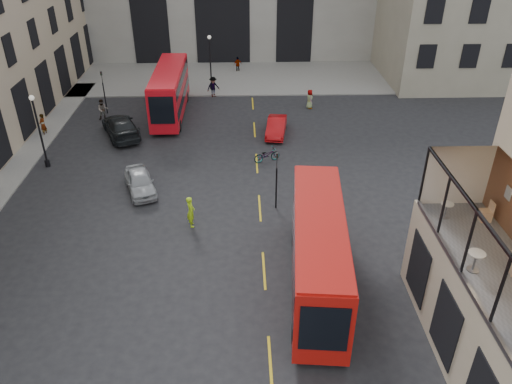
{
  "coord_description": "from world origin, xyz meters",
  "views": [
    {
      "loc": [
        -3.02,
        -14.08,
        16.8
      ],
      "look_at": [
        -2.33,
        8.94,
        3.0
      ],
      "focal_mm": 35.0,
      "sensor_mm": 36.0,
      "label": 1
    }
  ],
  "objects_px": {
    "cafe_table_mid": "(476,259)",
    "bus_near": "(318,250)",
    "car_a": "(140,182)",
    "car_c": "(121,127)",
    "cafe_table_far": "(446,208)",
    "traffic_light_far": "(103,87)",
    "street_lamp_a": "(41,136)",
    "bus_far": "(170,90)",
    "pedestrian_b": "(213,87)",
    "pedestrian_a": "(103,110)",
    "pedestrian_e": "(43,125)",
    "bicycle": "(267,155)",
    "pedestrian_d": "(310,99)",
    "pedestrian_c": "(238,65)",
    "cyclist": "(191,212)",
    "car_b": "(276,127)",
    "cafe_chair_d": "(486,215)",
    "traffic_light_near": "(277,174)",
    "street_lamp_b": "(211,66)"
  },
  "relations": [
    {
      "from": "cafe_table_mid",
      "to": "bus_near",
      "type": "bearing_deg",
      "value": 139.31
    },
    {
      "from": "car_a",
      "to": "car_c",
      "type": "height_order",
      "value": "car_c"
    },
    {
      "from": "cafe_table_mid",
      "to": "cafe_table_far",
      "type": "height_order",
      "value": "cafe_table_mid"
    },
    {
      "from": "traffic_light_far",
      "to": "street_lamp_a",
      "type": "relative_size",
      "value": 0.71
    },
    {
      "from": "car_c",
      "to": "bus_far",
      "type": "bearing_deg",
      "value": -151.94
    },
    {
      "from": "pedestrian_b",
      "to": "pedestrian_a",
      "type": "bearing_deg",
      "value": -177.28
    },
    {
      "from": "pedestrian_b",
      "to": "pedestrian_e",
      "type": "distance_m",
      "value": 15.79
    },
    {
      "from": "pedestrian_e",
      "to": "cafe_table_mid",
      "type": "xyz_separation_m",
      "value": [
        24.6,
        -23.15,
        4.22
      ]
    },
    {
      "from": "bus_near",
      "to": "cafe_table_mid",
      "type": "xyz_separation_m",
      "value": [
        5.1,
        -4.39,
        2.82
      ]
    },
    {
      "from": "bicycle",
      "to": "bus_far",
      "type": "bearing_deg",
      "value": 20.92
    },
    {
      "from": "pedestrian_b",
      "to": "pedestrian_d",
      "type": "xyz_separation_m",
      "value": [
        8.85,
        -3.29,
        -0.11
      ]
    },
    {
      "from": "pedestrian_c",
      "to": "pedestrian_d",
      "type": "xyz_separation_m",
      "value": [
        6.51,
        -10.93,
        0.04
      ]
    },
    {
      "from": "bus_far",
      "to": "cyclist",
      "type": "height_order",
      "value": "bus_far"
    },
    {
      "from": "car_c",
      "to": "pedestrian_b",
      "type": "bearing_deg",
      "value": -151.84
    },
    {
      "from": "bicycle",
      "to": "cafe_table_mid",
      "type": "bearing_deg",
      "value": -179.09
    },
    {
      "from": "cafe_table_mid",
      "to": "bus_far",
      "type": "bearing_deg",
      "value": 118.57
    },
    {
      "from": "pedestrian_c",
      "to": "cafe_table_mid",
      "type": "bearing_deg",
      "value": 82.17
    },
    {
      "from": "car_b",
      "to": "cafe_table_mid",
      "type": "relative_size",
      "value": 5.11
    },
    {
      "from": "pedestrian_d",
      "to": "bus_far",
      "type": "bearing_deg",
      "value": 87.4
    },
    {
      "from": "pedestrian_e",
      "to": "car_c",
      "type": "bearing_deg",
      "value": 98.36
    },
    {
      "from": "car_b",
      "to": "bicycle",
      "type": "relative_size",
      "value": 2.08
    },
    {
      "from": "pedestrian_c",
      "to": "cafe_chair_d",
      "type": "bearing_deg",
      "value": 86.04
    },
    {
      "from": "street_lamp_a",
      "to": "bicycle",
      "type": "height_order",
      "value": "street_lamp_a"
    },
    {
      "from": "pedestrian_e",
      "to": "cafe_chair_d",
      "type": "bearing_deg",
      "value": 64.49
    },
    {
      "from": "cafe_table_mid",
      "to": "pedestrian_c",
      "type": "bearing_deg",
      "value": 102.87
    },
    {
      "from": "pedestrian_c",
      "to": "bus_near",
      "type": "bearing_deg",
      "value": 75.65
    },
    {
      "from": "traffic_light_far",
      "to": "pedestrian_a",
      "type": "relative_size",
      "value": 2.12
    },
    {
      "from": "traffic_light_near",
      "to": "bus_near",
      "type": "height_order",
      "value": "bus_near"
    },
    {
      "from": "cafe_table_far",
      "to": "street_lamp_b",
      "type": "bearing_deg",
      "value": 111.43
    },
    {
      "from": "pedestrian_e",
      "to": "cafe_chair_d",
      "type": "relative_size",
      "value": 1.97
    },
    {
      "from": "street_lamp_a",
      "to": "cafe_chair_d",
      "type": "bearing_deg",
      "value": -30.49
    },
    {
      "from": "pedestrian_b",
      "to": "bus_near",
      "type": "bearing_deg",
      "value": -104.64
    },
    {
      "from": "cyclist",
      "to": "pedestrian_d",
      "type": "bearing_deg",
      "value": -38.87
    },
    {
      "from": "cafe_table_mid",
      "to": "traffic_light_far",
      "type": "bearing_deg",
      "value": 126.64
    },
    {
      "from": "car_c",
      "to": "pedestrian_b",
      "type": "distance_m",
      "value": 11.31
    },
    {
      "from": "bus_far",
      "to": "cyclist",
      "type": "xyz_separation_m",
      "value": [
        3.15,
        -17.32,
        -1.32
      ]
    },
    {
      "from": "traffic_light_near",
      "to": "car_c",
      "type": "distance_m",
      "value": 16.25
    },
    {
      "from": "traffic_light_near",
      "to": "cyclist",
      "type": "height_order",
      "value": "traffic_light_near"
    },
    {
      "from": "traffic_light_near",
      "to": "car_a",
      "type": "xyz_separation_m",
      "value": [
        -8.73,
        2.31,
        -1.73
      ]
    },
    {
      "from": "car_b",
      "to": "pedestrian_c",
      "type": "xyz_separation_m",
      "value": [
        -3.12,
        16.65,
        0.15
      ]
    },
    {
      "from": "traffic_light_near",
      "to": "bus_near",
      "type": "distance_m",
      "value": 7.46
    },
    {
      "from": "cafe_chair_d",
      "to": "street_lamp_a",
      "type": "bearing_deg",
      "value": 149.51
    },
    {
      "from": "cafe_table_mid",
      "to": "car_b",
      "type": "bearing_deg",
      "value": 104.49
    },
    {
      "from": "car_b",
      "to": "pedestrian_c",
      "type": "distance_m",
      "value": 16.94
    },
    {
      "from": "cafe_table_far",
      "to": "cafe_chair_d",
      "type": "distance_m",
      "value": 1.68
    },
    {
      "from": "traffic_light_far",
      "to": "pedestrian_a",
      "type": "distance_m",
      "value": 2.06
    },
    {
      "from": "bus_near",
      "to": "traffic_light_far",
      "type": "bearing_deg",
      "value": 123.62
    },
    {
      "from": "bicycle",
      "to": "cafe_chair_d",
      "type": "distance_m",
      "value": 17.64
    },
    {
      "from": "street_lamp_a",
      "to": "pedestrian_d",
      "type": "relative_size",
      "value": 3.07
    },
    {
      "from": "pedestrian_a",
      "to": "cafe_table_mid",
      "type": "xyz_separation_m",
      "value": [
        20.56,
        -26.32,
        4.23
      ]
    }
  ]
}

